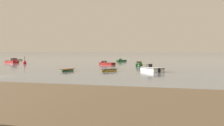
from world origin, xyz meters
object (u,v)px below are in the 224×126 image
(rowboat_moored_5, at_px, (18,60))
(channel_buoy, at_px, (25,62))
(motorboat_moored_1, at_px, (13,62))
(motorboat_moored_2, at_px, (139,65))
(rowboat_moored_4, at_px, (68,70))
(motorboat_moored_3, at_px, (105,64))
(rowboat_moored_2, at_px, (109,70))
(motorboat_moored_0, at_px, (121,61))
(motorboat_moored_4, at_px, (150,70))

(rowboat_moored_5, height_order, channel_buoy, channel_buoy)
(motorboat_moored_1, xyz_separation_m, motorboat_moored_2, (39.66, -6.42, -0.06))
(rowboat_moored_4, relative_size, channel_buoy, 1.70)
(motorboat_moored_1, relative_size, rowboat_moored_4, 1.50)
(motorboat_moored_1, bearing_deg, motorboat_moored_3, 19.34)
(rowboat_moored_2, relative_size, motorboat_moored_3, 0.77)
(rowboat_moored_2, xyz_separation_m, rowboat_moored_5, (-49.71, 43.94, 0.01))
(motorboat_moored_1, distance_m, motorboat_moored_3, 29.72)
(motorboat_moored_2, height_order, motorboat_moored_3, motorboat_moored_2)
(rowboat_moored_4, relative_size, rowboat_moored_5, 0.94)
(motorboat_moored_0, bearing_deg, motorboat_moored_3, 15.98)
(rowboat_moored_2, bearing_deg, channel_buoy, -94.89)
(motorboat_moored_1, distance_m, rowboat_moored_5, 22.30)
(rowboat_moored_2, distance_m, motorboat_moored_2, 18.53)
(rowboat_moored_5, bearing_deg, motorboat_moored_0, 176.21)
(rowboat_moored_2, bearing_deg, rowboat_moored_5, -103.22)
(rowboat_moored_2, height_order, motorboat_moored_3, motorboat_moored_3)
(motorboat_moored_2, distance_m, motorboat_moored_4, 17.00)
(motorboat_moored_4, bearing_deg, rowboat_moored_5, 16.57)
(motorboat_moored_2, height_order, channel_buoy, channel_buoy)
(motorboat_moored_0, height_order, channel_buoy, channel_buoy)
(motorboat_moored_3, bearing_deg, motorboat_moored_0, -63.77)
(motorboat_moored_0, xyz_separation_m, motorboat_moored_3, (1.43, -19.97, 0.01))
(rowboat_moored_5, relative_size, channel_buoy, 1.81)
(motorboat_moored_1, relative_size, motorboat_moored_3, 1.12)
(motorboat_moored_2, height_order, rowboat_moored_4, motorboat_moored_2)
(rowboat_moored_2, distance_m, channel_buoy, 37.33)
(motorboat_moored_0, height_order, rowboat_moored_4, motorboat_moored_0)
(channel_buoy, bearing_deg, motorboat_moored_4, -25.15)
(channel_buoy, bearing_deg, rowboat_moored_4, -43.08)
(motorboat_moored_3, bearing_deg, motorboat_moored_4, 149.66)
(motorboat_moored_1, height_order, rowboat_moored_2, motorboat_moored_1)
(rowboat_moored_2, distance_m, motorboat_moored_3, 24.21)
(motorboat_moored_0, relative_size, rowboat_moored_2, 1.22)
(motorboat_moored_0, distance_m, rowboat_moored_4, 44.58)
(rowboat_moored_4, height_order, rowboat_moored_5, rowboat_moored_5)
(motorboat_moored_2, xyz_separation_m, channel_buoy, (-32.79, 1.94, 0.20))
(motorboat_moored_2, distance_m, rowboat_moored_5, 57.23)
(motorboat_moored_2, bearing_deg, rowboat_moored_2, -18.81)
(motorboat_moored_1, distance_m, motorboat_moored_4, 50.51)
(rowboat_moored_2, relative_size, channel_buoy, 1.77)
(motorboat_moored_1, distance_m, rowboat_moored_4, 40.70)
(rowboat_moored_4, distance_m, rowboat_moored_5, 62.32)
(motorboat_moored_0, xyz_separation_m, rowboat_moored_5, (-39.79, 1.29, -0.05))
(rowboat_moored_2, xyz_separation_m, motorboat_moored_3, (-8.48, 22.68, 0.07))
(motorboat_moored_1, bearing_deg, motorboat_moored_2, 14.40)
(motorboat_moored_0, height_order, motorboat_moored_3, motorboat_moored_3)
(rowboat_moored_2, bearing_deg, motorboat_moored_0, -138.66)
(motorboat_moored_1, bearing_deg, rowboat_moored_5, 144.91)
(rowboat_moored_2, relative_size, rowboat_moored_4, 1.04)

